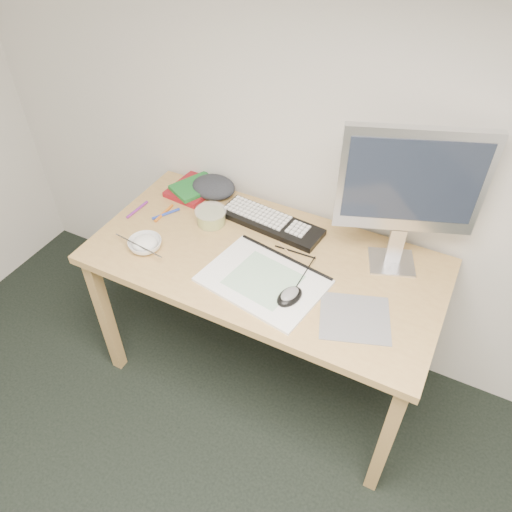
{
  "coord_description": "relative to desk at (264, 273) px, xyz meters",
  "views": [
    {
      "loc": [
        0.48,
        0.13,
        2.09
      ],
      "look_at": [
        -0.15,
        1.35,
        0.83
      ],
      "focal_mm": 35.0,
      "sensor_mm": 36.0,
      "label": 1
    }
  ],
  "objects": [
    {
      "name": "rice_bowl",
      "position": [
        -0.45,
        -0.17,
        0.1
      ],
      "size": [
        0.15,
        0.15,
        0.04
      ],
      "primitive_type": "imported",
      "rotation": [
        0.0,
        0.0,
        -0.09
      ],
      "color": "white",
      "rests_on": "desk"
    },
    {
      "name": "chopsticks",
      "position": [
        -0.45,
        -0.2,
        0.13
      ],
      "size": [
        0.24,
        0.05,
        0.02
      ],
      "primitive_type": "cylinder",
      "rotation": [
        0.0,
        1.57,
        -0.13
      ],
      "color": "silver",
      "rests_on": "rice_bowl"
    },
    {
      "name": "pencil_tan",
      "position": [
        0.08,
        0.06,
        0.09
      ],
      "size": [
        0.15,
        0.1,
        0.01
      ],
      "primitive_type": "cylinder",
      "rotation": [
        0.0,
        1.57,
        -0.57
      ],
      "color": "tan",
      "rests_on": "desk"
    },
    {
      "name": "marker_orange",
      "position": [
        -0.52,
        0.05,
        0.09
      ],
      "size": [
        0.01,
        0.13,
        0.01
      ],
      "primitive_type": "cylinder",
      "rotation": [
        0.0,
        1.57,
        1.57
      ],
      "color": "#CE6518",
      "rests_on": "desk"
    },
    {
      "name": "marker_blue",
      "position": [
        -0.51,
        0.05,
        0.09
      ],
      "size": [
        0.08,
        0.12,
        0.01
      ],
      "primitive_type": "cylinder",
      "rotation": [
        0.0,
        1.57,
        1.04
      ],
      "color": "#203AB2",
      "rests_on": "desk"
    },
    {
      "name": "sketchpad",
      "position": [
        0.05,
        -0.12,
        0.09
      ],
      "size": [
        0.49,
        0.38,
        0.01
      ],
      "primitive_type": "cube",
      "rotation": [
        0.0,
        0.0,
        -0.17
      ],
      "color": "white",
      "rests_on": "desk"
    },
    {
      "name": "cloth_lump",
      "position": [
        -0.4,
        0.29,
        0.12
      ],
      "size": [
        0.19,
        0.17,
        0.07
      ],
      "primitive_type": "ellipsoid",
      "rotation": [
        0.0,
        0.0,
        -0.15
      ],
      "color": "#222328",
      "rests_on": "desk"
    },
    {
      "name": "desk",
      "position": [
        0.0,
        0.0,
        0.0
      ],
      "size": [
        1.4,
        0.7,
        0.75
      ],
      "color": "tan",
      "rests_on": "ground"
    },
    {
      "name": "marker_purple",
      "position": [
        -0.64,
        0.02,
        0.09
      ],
      "size": [
        0.02,
        0.13,
        0.01
      ],
      "primitive_type": "cylinder",
      "rotation": [
        0.0,
        1.57,
        1.51
      ],
      "color": "#752484",
      "rests_on": "desk"
    },
    {
      "name": "book_red",
      "position": [
        -0.5,
        0.27,
        0.09
      ],
      "size": [
        0.2,
        0.25,
        0.02
      ],
      "primitive_type": "cube",
      "rotation": [
        0.0,
        0.0,
        -0.08
      ],
      "color": "maroon",
      "rests_on": "desk"
    },
    {
      "name": "pencil_black",
      "position": [
        0.09,
        0.09,
        0.09
      ],
      "size": [
        0.17,
        0.01,
        0.01
      ],
      "primitive_type": "cylinder",
      "rotation": [
        0.0,
        1.57,
        0.03
      ],
      "color": "black",
      "rests_on": "desk"
    },
    {
      "name": "mousepad",
      "position": [
        0.42,
        -0.13,
        0.08
      ],
      "size": [
        0.3,
        0.29,
        0.0
      ],
      "primitive_type": "cube",
      "rotation": [
        0.0,
        0.0,
        0.34
      ],
      "color": "gray",
      "rests_on": "desk"
    },
    {
      "name": "book_green",
      "position": [
        -0.48,
        0.25,
        0.12
      ],
      "size": [
        0.22,
        0.24,
        0.02
      ],
      "primitive_type": "cube",
      "rotation": [
        0.0,
        0.0,
        -0.44
      ],
      "color": "#1A6928",
      "rests_on": "book_red"
    },
    {
      "name": "mouse",
      "position": [
        0.18,
        -0.16,
        0.11
      ],
      "size": [
        0.1,
        0.13,
        0.04
      ],
      "primitive_type": "ellipsoid",
      "rotation": [
        0.0,
        0.0,
        -0.25
      ],
      "color": "black",
      "rests_on": "sketchpad"
    },
    {
      "name": "monitor",
      "position": [
        0.45,
        0.2,
        0.45
      ],
      "size": [
        0.48,
        0.21,
        0.58
      ],
      "rotation": [
        0.0,
        0.0,
        0.36
      ],
      "color": "silver",
      "rests_on": "desk"
    },
    {
      "name": "keyboard",
      "position": [
        -0.07,
        0.2,
        0.1
      ],
      "size": [
        0.46,
        0.19,
        0.03
      ],
      "primitive_type": "cube",
      "rotation": [
        0.0,
        0.0,
        -0.11
      ],
      "color": "black",
      "rests_on": "desk"
    },
    {
      "name": "fruit_tub",
      "position": [
        -0.3,
        0.1,
        0.11
      ],
      "size": [
        0.16,
        0.16,
        0.07
      ],
      "primitive_type": "cylinder",
      "rotation": [
        0.0,
        0.0,
        0.17
      ],
      "color": "gold",
      "rests_on": "desk"
    },
    {
      "name": "pencil_pink",
      "position": [
        -0.05,
        0.02,
        0.09
      ],
      "size": [
        0.19,
        0.01,
        0.01
      ],
      "primitive_type": "cylinder",
      "rotation": [
        0.0,
        1.57,
        0.01
      ],
      "color": "pink",
      "rests_on": "desk"
    }
  ]
}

